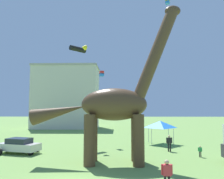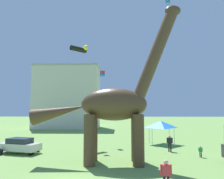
{
  "view_description": "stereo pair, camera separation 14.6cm",
  "coord_description": "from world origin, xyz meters",
  "px_view_note": "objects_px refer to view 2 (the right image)",
  "views": [
    {
      "loc": [
        2.92,
        -13.45,
        4.52
      ],
      "look_at": [
        2.46,
        5.63,
        6.22
      ],
      "focal_mm": 35.41,
      "sensor_mm": 36.0,
      "label": 1
    },
    {
      "loc": [
        3.06,
        -13.45,
        4.52
      ],
      "look_at": [
        2.46,
        5.63,
        6.22
      ],
      "focal_mm": 35.41,
      "sensor_mm": 36.0,
      "label": 2
    }
  ],
  "objects_px": {
    "kite_mid_right": "(102,74)",
    "kite_mid_left": "(168,1)",
    "parked_sedan_left": "(20,145)",
    "festival_canopy_tent": "(161,124)",
    "person_near_flyer": "(89,138)",
    "person_strolling_adult": "(166,172)",
    "kite_drifting": "(80,49)",
    "dinosaur_sculpture": "(113,104)",
    "person_photographer": "(201,150)",
    "person_far_spectator": "(170,142)"
  },
  "relations": [
    {
      "from": "festival_canopy_tent",
      "to": "kite_drifting",
      "type": "xyz_separation_m",
      "value": [
        -10.84,
        0.43,
        10.24
      ]
    },
    {
      "from": "parked_sedan_left",
      "to": "kite_drifting",
      "type": "bearing_deg",
      "value": 69.75
    },
    {
      "from": "parked_sedan_left",
      "to": "kite_mid_right",
      "type": "height_order",
      "value": "kite_mid_right"
    },
    {
      "from": "person_photographer",
      "to": "person_strolling_adult",
      "type": "bearing_deg",
      "value": -57.3
    },
    {
      "from": "dinosaur_sculpture",
      "to": "person_photographer",
      "type": "xyz_separation_m",
      "value": [
        8.16,
        2.59,
        -4.28
      ]
    },
    {
      "from": "person_photographer",
      "to": "person_strolling_adult",
      "type": "xyz_separation_m",
      "value": [
        -5.08,
        -8.81,
        0.39
      ]
    },
    {
      "from": "person_strolling_adult",
      "to": "kite_mid_left",
      "type": "height_order",
      "value": "kite_mid_left"
    },
    {
      "from": "person_far_spectator",
      "to": "festival_canopy_tent",
      "type": "distance_m",
      "value": 5.18
    },
    {
      "from": "person_strolling_adult",
      "to": "person_near_flyer",
      "type": "bearing_deg",
      "value": -165.58
    },
    {
      "from": "parked_sedan_left",
      "to": "person_near_flyer",
      "type": "relative_size",
      "value": 2.68
    },
    {
      "from": "person_photographer",
      "to": "kite_mid_left",
      "type": "bearing_deg",
      "value": -153.73
    },
    {
      "from": "kite_mid_left",
      "to": "person_photographer",
      "type": "bearing_deg",
      "value": -36.4
    },
    {
      "from": "person_far_spectator",
      "to": "dinosaur_sculpture",
      "type": "bearing_deg",
      "value": -53.57
    },
    {
      "from": "parked_sedan_left",
      "to": "kite_mid_right",
      "type": "xyz_separation_m",
      "value": [
        7.93,
        7.4,
        8.61
      ]
    },
    {
      "from": "person_photographer",
      "to": "kite_drifting",
      "type": "distance_m",
      "value": 19.6
    },
    {
      "from": "kite_mid_right",
      "to": "person_far_spectator",
      "type": "bearing_deg",
      "value": -37.74
    },
    {
      "from": "dinosaur_sculpture",
      "to": "person_near_flyer",
      "type": "bearing_deg",
      "value": 124.93
    },
    {
      "from": "dinosaur_sculpture",
      "to": "person_strolling_adult",
      "type": "height_order",
      "value": "dinosaur_sculpture"
    },
    {
      "from": "dinosaur_sculpture",
      "to": "parked_sedan_left",
      "type": "xyz_separation_m",
      "value": [
        -9.74,
        3.91,
        -4.12
      ]
    },
    {
      "from": "festival_canopy_tent",
      "to": "person_near_flyer",
      "type": "bearing_deg",
      "value": -166.54
    },
    {
      "from": "person_strolling_adult",
      "to": "person_photographer",
      "type": "bearing_deg",
      "value": 141.12
    },
    {
      "from": "parked_sedan_left",
      "to": "person_far_spectator",
      "type": "relative_size",
      "value": 2.62
    },
    {
      "from": "person_far_spectator",
      "to": "parked_sedan_left",
      "type": "bearing_deg",
      "value": -90.43
    },
    {
      "from": "parked_sedan_left",
      "to": "kite_mid_right",
      "type": "relative_size",
      "value": 6.06
    },
    {
      "from": "parked_sedan_left",
      "to": "person_near_flyer",
      "type": "height_order",
      "value": "person_near_flyer"
    },
    {
      "from": "person_strolling_adult",
      "to": "kite_mid_left",
      "type": "xyz_separation_m",
      "value": [
        2.75,
        10.53,
        15.19
      ]
    },
    {
      "from": "person_far_spectator",
      "to": "kite_drifting",
      "type": "bearing_deg",
      "value": -122.09
    },
    {
      "from": "dinosaur_sculpture",
      "to": "person_near_flyer",
      "type": "distance_m",
      "value": 9.53
    },
    {
      "from": "dinosaur_sculpture",
      "to": "kite_mid_left",
      "type": "xyz_separation_m",
      "value": [
        5.83,
        4.31,
        11.3
      ]
    },
    {
      "from": "kite_mid_right",
      "to": "kite_mid_left",
      "type": "bearing_deg",
      "value": -42.46
    },
    {
      "from": "dinosaur_sculpture",
      "to": "parked_sedan_left",
      "type": "distance_m",
      "value": 11.27
    },
    {
      "from": "person_far_spectator",
      "to": "person_strolling_adult",
      "type": "bearing_deg",
      "value": -19.38
    },
    {
      "from": "festival_canopy_tent",
      "to": "kite_drifting",
      "type": "height_order",
      "value": "kite_drifting"
    },
    {
      "from": "person_strolling_adult",
      "to": "kite_mid_right",
      "type": "relative_size",
      "value": 2.29
    },
    {
      "from": "parked_sedan_left",
      "to": "kite_mid_left",
      "type": "relative_size",
      "value": 7.66
    },
    {
      "from": "person_strolling_adult",
      "to": "kite_drifting",
      "type": "height_order",
      "value": "kite_drifting"
    },
    {
      "from": "parked_sedan_left",
      "to": "kite_drifting",
      "type": "relative_size",
      "value": 1.79
    },
    {
      "from": "dinosaur_sculpture",
      "to": "festival_canopy_tent",
      "type": "bearing_deg",
      "value": 74.07
    },
    {
      "from": "festival_canopy_tent",
      "to": "kite_mid_right",
      "type": "distance_m",
      "value": 10.41
    },
    {
      "from": "dinosaur_sculpture",
      "to": "person_far_spectator",
      "type": "xyz_separation_m",
      "value": [
        5.91,
        5.33,
        -3.88
      ]
    },
    {
      "from": "person_near_flyer",
      "to": "kite_drifting",
      "type": "distance_m",
      "value": 12.18
    },
    {
      "from": "parked_sedan_left",
      "to": "festival_canopy_tent",
      "type": "xyz_separation_m",
      "value": [
        15.67,
        6.38,
        1.74
      ]
    },
    {
      "from": "kite_mid_right",
      "to": "person_photographer",
      "type": "bearing_deg",
      "value": -41.14
    },
    {
      "from": "person_near_flyer",
      "to": "parked_sedan_left",
      "type": "bearing_deg",
      "value": -85.88
    },
    {
      "from": "person_photographer",
      "to": "festival_canopy_tent",
      "type": "height_order",
      "value": "festival_canopy_tent"
    },
    {
      "from": "kite_mid_left",
      "to": "kite_drifting",
      "type": "relative_size",
      "value": 0.23
    },
    {
      "from": "person_strolling_adult",
      "to": "festival_canopy_tent",
      "type": "distance_m",
      "value": 16.81
    },
    {
      "from": "person_strolling_adult",
      "to": "person_near_flyer",
      "type": "height_order",
      "value": "person_strolling_adult"
    },
    {
      "from": "parked_sedan_left",
      "to": "festival_canopy_tent",
      "type": "height_order",
      "value": "festival_canopy_tent"
    },
    {
      "from": "person_near_flyer",
      "to": "kite_mid_right",
      "type": "bearing_deg",
      "value": 129.62
    }
  ]
}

